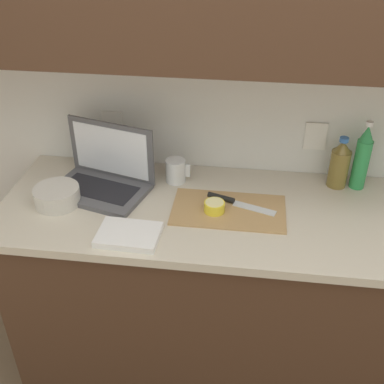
{
  "coord_description": "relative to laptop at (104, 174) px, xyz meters",
  "views": [
    {
      "loc": [
        -0.13,
        -1.53,
        1.98
      ],
      "look_at": [
        -0.33,
        -0.01,
        0.98
      ],
      "focal_mm": 45.0,
      "sensor_mm": 36.0,
      "label": 1
    }
  ],
  "objects": [
    {
      "name": "ground_plane",
      "position": [
        0.71,
        -0.1,
        -0.97
      ],
      "size": [
        12.0,
        12.0,
        0.0
      ],
      "primitive_type": "plane",
      "color": "brown",
      "rests_on": "ground"
    },
    {
      "name": "wall_back",
      "position": [
        0.71,
        0.16,
        0.59
      ],
      "size": [
        5.2,
        0.38,
        2.6
      ],
      "color": "white",
      "rests_on": "ground_plane"
    },
    {
      "name": "counter_unit",
      "position": [
        0.73,
        -0.09,
        -0.5
      ],
      "size": [
        2.18,
        0.65,
        0.9
      ],
      "color": "#472D1E",
      "rests_on": "ground_plane"
    },
    {
      "name": "laptop",
      "position": [
        0.0,
        0.0,
        0.0
      ],
      "size": [
        0.43,
        0.34,
        0.26
      ],
      "rotation": [
        0.0,
        0.0,
        -0.27
      ],
      "color": "#515156",
      "rests_on": "counter_unit"
    },
    {
      "name": "cutting_board",
      "position": [
        0.52,
        -0.1,
        -0.06
      ],
      "size": [
        0.44,
        0.25,
        0.01
      ],
      "primitive_type": "cube",
      "color": "tan",
      "rests_on": "counter_unit"
    },
    {
      "name": "knife",
      "position": [
        0.52,
        -0.05,
        -0.05
      ],
      "size": [
        0.27,
        0.12,
        0.02
      ],
      "rotation": [
        0.0,
        0.0,
        -0.32
      ],
      "color": "silver",
      "rests_on": "cutting_board"
    },
    {
      "name": "lemon_half_cut",
      "position": [
        0.47,
        -0.12,
        -0.03
      ],
      "size": [
        0.08,
        0.08,
        0.04
      ],
      "color": "yellow",
      "rests_on": "cutting_board"
    },
    {
      "name": "bottle_green_soda",
      "position": [
        1.03,
        0.14,
        0.07
      ],
      "size": [
        0.06,
        0.06,
        0.29
      ],
      "color": "#2D934C",
      "rests_on": "counter_unit"
    },
    {
      "name": "bottle_oil_tall",
      "position": [
        0.95,
        0.14,
        0.04
      ],
      "size": [
        0.08,
        0.08,
        0.22
      ],
      "color": "olive",
      "rests_on": "counter_unit"
    },
    {
      "name": "measuring_cup",
      "position": [
        0.28,
        0.09,
        -0.01
      ],
      "size": [
        0.1,
        0.08,
        0.1
      ],
      "color": "silver",
      "rests_on": "counter_unit"
    },
    {
      "name": "bowl_white",
      "position": [
        -0.15,
        -0.14,
        -0.03
      ],
      "size": [
        0.18,
        0.18,
        0.07
      ],
      "color": "beige",
      "rests_on": "counter_unit"
    },
    {
      "name": "dish_towel",
      "position": [
        0.18,
        -0.31,
        -0.05
      ],
      "size": [
        0.23,
        0.17,
        0.02
      ],
      "primitive_type": "cube",
      "rotation": [
        0.0,
        0.0,
        -0.03
      ],
      "color": "white",
      "rests_on": "counter_unit"
    }
  ]
}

